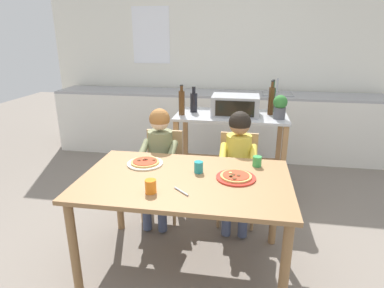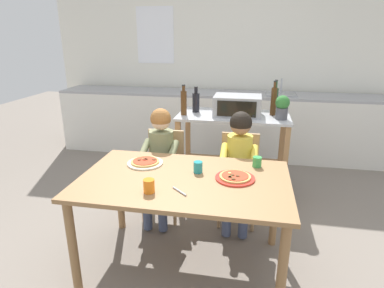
{
  "view_description": "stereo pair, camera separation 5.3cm",
  "coord_description": "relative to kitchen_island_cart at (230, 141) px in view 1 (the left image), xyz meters",
  "views": [
    {
      "loc": [
        0.39,
        -2.02,
        1.68
      ],
      "look_at": [
        0.0,
        0.3,
        0.88
      ],
      "focal_mm": 30.39,
      "sensor_mm": 36.0,
      "label": 1
    },
    {
      "loc": [
        0.44,
        -2.01,
        1.68
      ],
      "look_at": [
        0.0,
        0.3,
        0.88
      ],
      "focal_mm": 30.39,
      "sensor_mm": 36.0,
      "label": 2
    }
  ],
  "objects": [
    {
      "name": "pizza_plate_cream",
      "position": [
        -0.6,
        -1.09,
        0.15
      ],
      "size": [
        0.28,
        0.28,
        0.03
      ],
      "color": "beige",
      "rests_on": "dining_table"
    },
    {
      "name": "bottle_brown_beer",
      "position": [
        -0.4,
        0.05,
        0.4
      ],
      "size": [
        0.08,
        0.08,
        0.27
      ],
      "color": "black",
      "rests_on": "kitchen_island_cart"
    },
    {
      "name": "drinking_cup_teal",
      "position": [
        -0.17,
        -1.18,
        0.18
      ],
      "size": [
        0.07,
        0.07,
        0.08
      ],
      "primitive_type": "cylinder",
      "color": "teal",
      "rests_on": "dining_table"
    },
    {
      "name": "potted_herb_plant",
      "position": [
        0.47,
        -0.1,
        0.42
      ],
      "size": [
        0.14,
        0.14,
        0.24
      ],
      "color": "#4C4C51",
      "rests_on": "kitchen_island_cart"
    },
    {
      "name": "child_in_yellow_shirt",
      "position": [
        0.1,
        -0.66,
        0.08
      ],
      "size": [
        0.32,
        0.42,
        1.04
      ],
      "color": "#424C6B",
      "rests_on": "ground"
    },
    {
      "name": "back_wall_tiled",
      "position": [
        -0.25,
        1.63,
        0.76
      ],
      "size": [
        5.15,
        0.13,
        2.7
      ],
      "color": "white",
      "rests_on": "ground"
    },
    {
      "name": "bottle_squat_spirits",
      "position": [
        0.4,
        0.07,
        0.44
      ],
      "size": [
        0.06,
        0.06,
        0.35
      ],
      "color": "#4C2D14",
      "rests_on": "kitchen_island_cart"
    },
    {
      "name": "ground_plane",
      "position": [
        -0.25,
        -0.15,
        -0.59
      ],
      "size": [
        11.44,
        11.44,
        0.0
      ],
      "primitive_type": "plane",
      "color": "slate"
    },
    {
      "name": "dining_chair_left",
      "position": [
        -0.6,
        -0.57,
        -0.11
      ],
      "size": [
        0.36,
        0.36,
        0.81
      ],
      "color": "tan",
      "rests_on": "ground"
    },
    {
      "name": "toaster_oven",
      "position": [
        0.04,
        -0.01,
        0.39
      ],
      "size": [
        0.47,
        0.34,
        0.2
      ],
      "color": "#999BA0",
      "rests_on": "kitchen_island_cart"
    },
    {
      "name": "drinking_cup_orange",
      "position": [
        -0.42,
        -1.54,
        0.18
      ],
      "size": [
        0.07,
        0.07,
        0.09
      ],
      "primitive_type": "cylinder",
      "color": "orange",
      "rests_on": "dining_table"
    },
    {
      "name": "drinking_cup_green",
      "position": [
        0.25,
        -0.99,
        0.17
      ],
      "size": [
        0.07,
        0.07,
        0.08
      ],
      "primitive_type": "cylinder",
      "color": "green",
      "rests_on": "dining_table"
    },
    {
      "name": "kitchen_counter",
      "position": [
        -0.25,
        1.22,
        -0.15
      ],
      "size": [
        4.64,
        0.6,
        1.09
      ],
      "color": "silver",
      "rests_on": "ground"
    },
    {
      "name": "dining_table",
      "position": [
        -0.25,
        -1.29,
        0.05
      ],
      "size": [
        1.46,
        0.9,
        0.73
      ],
      "color": "olive",
      "rests_on": "ground"
    },
    {
      "name": "bottle_tall_green_wine",
      "position": [
        -0.5,
        -0.1,
        0.42
      ],
      "size": [
        0.06,
        0.06,
        0.31
      ],
      "color": "#4C2D14",
      "rests_on": "kitchen_island_cart"
    },
    {
      "name": "bottle_dark_olive_oil",
      "position": [
        0.42,
        0.19,
        0.43
      ],
      "size": [
        0.06,
        0.06,
        0.34
      ],
      "color": "#1E4723",
      "rests_on": "kitchen_island_cart"
    },
    {
      "name": "kitchen_island_cart",
      "position": [
        0.0,
        0.0,
        0.0
      ],
      "size": [
        1.15,
        0.59,
        0.88
      ],
      "color": "#B7BABF",
      "rests_on": "ground"
    },
    {
      "name": "pizza_plate_red_rimmed",
      "position": [
        0.1,
        -1.24,
        0.15
      ],
      "size": [
        0.27,
        0.27,
        0.03
      ],
      "color": "red",
      "rests_on": "dining_table"
    },
    {
      "name": "serving_spoon",
      "position": [
        -0.23,
        -1.5,
        0.14
      ],
      "size": [
        0.11,
        0.1,
        0.01
      ],
      "primitive_type": "cylinder",
      "rotation": [
        0.0,
        1.57,
        2.4
      ],
      "color": "#B7BABF",
      "rests_on": "dining_table"
    },
    {
      "name": "dining_chair_right",
      "position": [
        0.1,
        -0.54,
        -0.11
      ],
      "size": [
        0.36,
        0.36,
        0.81
      ],
      "color": "tan",
      "rests_on": "ground"
    },
    {
      "name": "child_in_olive_shirt",
      "position": [
        -0.6,
        -0.69,
        0.07
      ],
      "size": [
        0.32,
        0.42,
        1.04
      ],
      "color": "#424C6B",
      "rests_on": "ground"
    }
  ]
}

